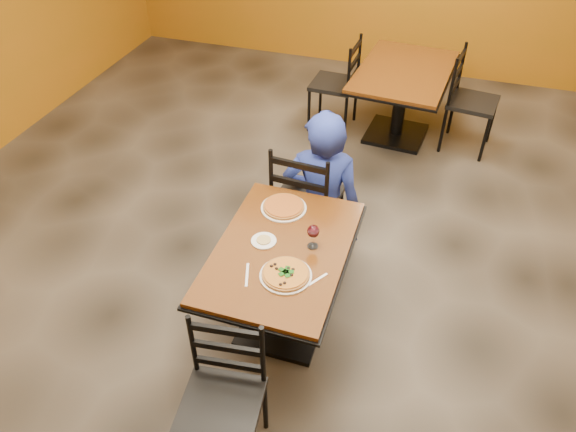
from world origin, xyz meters
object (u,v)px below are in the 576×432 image
(chair_main_near, at_px, (221,407))
(plate_main, at_px, (286,275))
(table_main, at_px, (282,271))
(chair_second_left, at_px, (334,84))
(plate_far, at_px, (284,208))
(side_plate, at_px, (264,241))
(chair_main_far, at_px, (308,198))
(pizza_main, at_px, (286,274))
(table_second, at_px, (402,87))
(wine_glass, at_px, (313,235))
(chair_second_right, at_px, (473,103))
(diner, at_px, (322,184))
(pizza_far, at_px, (284,206))

(chair_main_near, distance_m, plate_main, 0.81)
(table_main, bearing_deg, chair_second_left, 97.28)
(plate_far, distance_m, side_plate, 0.35)
(chair_main_far, distance_m, plate_far, 0.52)
(pizza_main, xyz_separation_m, side_plate, (-0.23, 0.24, -0.02))
(table_second, relative_size, chair_main_far, 1.37)
(table_second, xyz_separation_m, wine_glass, (-0.17, -2.74, 0.28))
(chair_second_right, bearing_deg, wine_glass, 170.20)
(plate_far, height_order, wine_glass, wine_glass)
(plate_main, height_order, wine_glass, wine_glass)
(chair_second_right, relative_size, plate_main, 3.23)
(table_second, distance_m, plate_main, 3.05)
(chair_second_left, height_order, chair_second_right, chair_second_right)
(table_main, distance_m, plate_main, 0.31)
(chair_main_near, height_order, pizza_main, chair_main_near)
(chair_main_near, bearing_deg, chair_second_left, 88.07)
(chair_main_far, height_order, side_plate, chair_main_far)
(wine_glass, bearing_deg, diner, 100.50)
(chair_main_near, height_order, plate_main, chair_main_near)
(plate_main, bearing_deg, plate_far, 109.24)
(diner, bearing_deg, table_main, 79.58)
(chair_main_far, xyz_separation_m, side_plate, (-0.06, -0.81, 0.24))
(side_plate, xyz_separation_m, wine_glass, (0.31, 0.05, 0.08))
(chair_second_left, xyz_separation_m, diner, (0.38, -1.91, 0.13))
(diner, xyz_separation_m, side_plate, (-0.15, -0.88, 0.14))
(table_second, distance_m, chair_second_left, 0.71)
(diner, xyz_separation_m, plate_main, (0.07, -1.12, 0.14))
(chair_second_left, relative_size, pizza_main, 3.45)
(pizza_main, xyz_separation_m, wine_glass, (0.08, 0.30, 0.07))
(table_second, relative_size, plate_main, 4.51)
(table_main, distance_m, table_second, 2.84)
(table_main, xyz_separation_m, diner, (0.02, 0.91, 0.06))
(chair_main_far, bearing_deg, diner, -140.99)
(plate_main, relative_size, pizza_main, 1.09)
(chair_second_left, xyz_separation_m, plate_main, (0.46, -3.04, 0.26))
(chair_second_left, bearing_deg, chair_second_right, 92.67)
(diner, relative_size, pizza_main, 4.36)
(chair_second_left, bearing_deg, pizza_main, 11.24)
(chair_main_far, bearing_deg, chair_second_right, -115.46)
(chair_second_right, xyz_separation_m, pizza_main, (-0.95, -3.04, 0.27))
(plate_main, height_order, pizza_main, pizza_main)
(chair_second_right, bearing_deg, chair_main_near, 172.06)
(chair_main_near, xyz_separation_m, pizza_far, (-0.09, 1.35, 0.31))
(chair_main_near, height_order, chair_main_far, chair_main_far)
(diner, bearing_deg, plate_far, 66.55)
(chair_second_left, height_order, diner, diner)
(pizza_far, xyz_separation_m, wine_glass, (0.29, -0.30, 0.07))
(pizza_far, bearing_deg, chair_second_left, 95.82)
(chair_main_near, bearing_deg, chair_main_far, 84.51)
(diner, relative_size, plate_main, 3.99)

